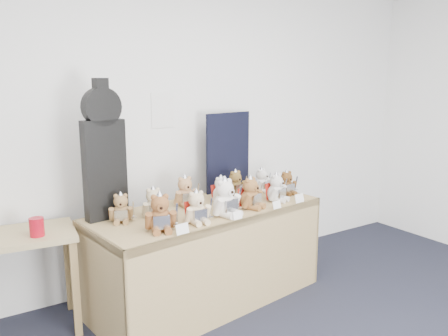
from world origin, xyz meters
TOP-DOWN VIEW (x-y plane):
  - room_shell at (0.02, 2.49)m, footprint 6.00×6.00m
  - display_table at (0.13, 1.84)m, footprint 1.97×1.04m
  - side_table at (-1.30, 2.21)m, footprint 0.94×0.59m
  - guitar_case at (-0.63, 2.09)m, footprint 0.32×0.14m
  - navy_board at (0.60, 2.34)m, footprint 0.53×0.14m
  - red_cup at (-1.12, 2.08)m, footprint 0.10×0.10m
  - teddy_front_far_left at (-0.41, 1.62)m, footprint 0.24×0.22m
  - teddy_front_left at (-0.13, 1.64)m, footprint 0.22×0.18m
  - teddy_front_centre at (0.14, 1.67)m, footprint 0.27×0.24m
  - teddy_front_right at (0.42, 1.73)m, footprint 0.24×0.23m
  - teddy_front_far_right at (0.73, 1.79)m, footprint 0.22×0.21m
  - teddy_front_end at (0.95, 1.92)m, footprint 0.19×0.16m
  - teddy_back_left at (-0.33, 1.93)m, footprint 0.21×0.18m
  - teddy_back_centre_left at (0.02, 2.08)m, footprint 0.22×0.18m
  - teddy_back_centre_right at (0.33, 2.03)m, footprint 0.20×0.17m
  - teddy_back_right at (0.55, 2.13)m, footprint 0.21×0.17m
  - teddy_back_end at (0.82, 2.11)m, footprint 0.20×0.19m
  - teddy_back_far_left at (-0.57, 1.95)m, footprint 0.19×0.19m
  - entry_card_a at (-0.32, 1.48)m, footprint 0.10×0.03m
  - entry_card_b at (0.16, 1.54)m, footprint 0.08×0.03m
  - entry_card_c at (0.58, 1.60)m, footprint 0.09×0.03m
  - entry_card_d at (0.85, 1.64)m, footprint 0.10×0.04m

SIDE VIEW (x-z plane):
  - display_table at x=0.13m, z-range 0.22..1.01m
  - side_table at x=-1.30m, z-range 0.25..0.99m
  - red_cup at x=-1.12m, z-range 0.74..0.87m
  - entry_card_b at x=0.16m, z-range 0.79..0.85m
  - entry_card_c at x=0.58m, z-range 0.79..0.85m
  - entry_card_a at x=-0.32m, z-range 0.79..0.86m
  - entry_card_d at x=0.85m, z-range 0.79..0.86m
  - teddy_back_far_left at x=-0.57m, z-range 0.76..1.00m
  - teddy_front_end at x=0.95m, z-range 0.76..1.00m
  - teddy_back_centre_right at x=0.33m, z-range 0.76..1.00m
  - teddy_back_end at x=0.82m, z-range 0.76..1.01m
  - teddy_back_right at x=0.55m, z-range 0.76..1.01m
  - teddy_back_left at x=-0.33m, z-range 0.76..1.01m
  - teddy_front_left at x=-0.13m, z-range 0.76..1.02m
  - teddy_front_far_right at x=0.73m, z-range 0.76..1.02m
  - teddy_back_centre_left at x=0.02m, z-range 0.76..1.03m
  - teddy_front_right at x=0.42m, z-range 0.76..1.04m
  - teddy_front_far_left at x=-0.41m, z-range 0.76..1.05m
  - teddy_front_centre at x=0.14m, z-range 0.75..1.07m
  - navy_board at x=0.60m, z-range 0.78..1.50m
  - guitar_case at x=-0.63m, z-range 0.77..1.79m
  - room_shell at x=0.02m, z-range -1.47..4.53m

